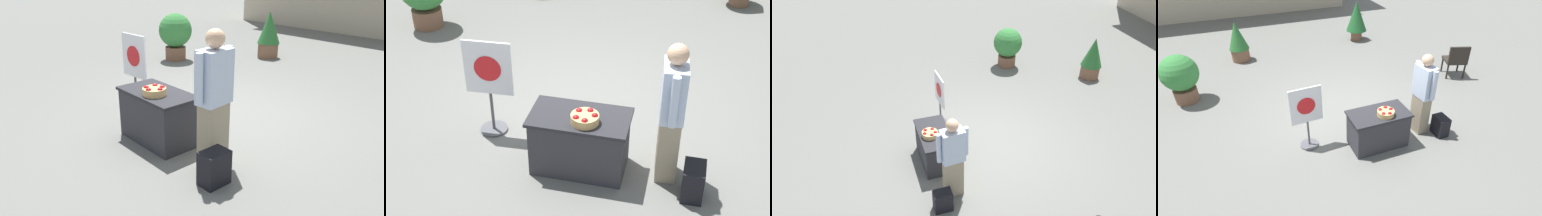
{
  "view_description": "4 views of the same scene",
  "coord_description": "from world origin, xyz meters",
  "views": [
    {
      "loc": [
        4.21,
        -4.14,
        2.42
      ],
      "look_at": [
        0.57,
        -0.97,
        0.53
      ],
      "focal_mm": 35.0,
      "sensor_mm": 36.0,
      "label": 1
    },
    {
      "loc": [
        1.36,
        -6.16,
        4.21
      ],
      "look_at": [
        0.11,
        -1.03,
        0.67
      ],
      "focal_mm": 50.0,
      "sensor_mm": 36.0,
      "label": 2
    },
    {
      "loc": [
        6.18,
        -2.57,
        5.42
      ],
      "look_at": [
        -0.36,
        -0.46,
        0.83
      ],
      "focal_mm": 35.0,
      "sensor_mm": 36.0,
      "label": 3
    },
    {
      "loc": [
        -2.06,
        -5.42,
        3.93
      ],
      "look_at": [
        -0.14,
        -0.64,
        0.55
      ],
      "focal_mm": 28.0,
      "sensor_mm": 36.0,
      "label": 4
    }
  ],
  "objects": [
    {
      "name": "ground_plane",
      "position": [
        0.0,
        0.0,
        0.0
      ],
      "size": [
        120.0,
        120.0,
        0.0
      ],
      "primitive_type": "plane",
      "color": "slate"
    },
    {
      "name": "display_table",
      "position": [
        0.19,
        -1.28,
        0.37
      ],
      "size": [
        1.16,
        0.64,
        0.74
      ],
      "color": "#2D2D33",
      "rests_on": "ground_plane"
    },
    {
      "name": "apple_basket",
      "position": [
        0.28,
        -1.39,
        0.8
      ],
      "size": [
        0.32,
        0.32,
        0.13
      ],
      "color": "tan",
      "rests_on": "display_table"
    },
    {
      "name": "person_visitor",
      "position": [
        1.21,
        -1.18,
        0.89
      ],
      "size": [
        0.3,
        0.61,
        1.73
      ],
      "rotation": [
        0.0,
        0.0,
        -3.04
      ],
      "color": "gray",
      "rests_on": "ground_plane"
    },
    {
      "name": "backpack",
      "position": [
        1.54,
        -1.48,
        0.21
      ],
      "size": [
        0.24,
        0.34,
        0.42
      ],
      "color": "black",
      "rests_on": "ground_plane"
    },
    {
      "name": "poster_board",
      "position": [
        -1.09,
        -0.82,
        0.73
      ],
      "size": [
        0.62,
        0.36,
        1.31
      ],
      "rotation": [
        0.0,
        0.0,
        -1.52
      ],
      "color": "#4C4C51",
      "rests_on": "ground_plane"
    }
  ]
}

